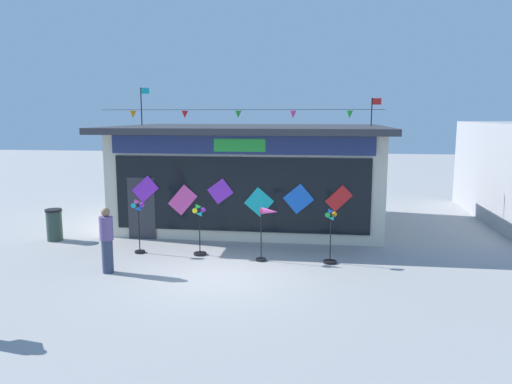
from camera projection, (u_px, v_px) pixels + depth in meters
ground_plane at (219, 276)px, 12.27m from camera, size 80.00×80.00×0.00m
kite_shop_building at (253, 174)px, 18.03m from camera, size 9.31×6.86×4.98m
wind_spinner_far_left at (138, 219)px, 14.12m from camera, size 0.35×0.30×1.59m
wind_spinner_left at (199, 227)px, 13.95m from camera, size 0.37×0.37×1.48m
wind_spinner_center_left at (267, 223)px, 13.34m from camera, size 0.62×0.30×1.49m
wind_spinner_center_right at (330, 236)px, 13.18m from camera, size 0.37×0.37×1.51m
person_near_camera at (107, 240)px, 12.38m from camera, size 0.34×0.34×1.68m
trash_bin at (54, 225)px, 15.63m from camera, size 0.52×0.52×1.02m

